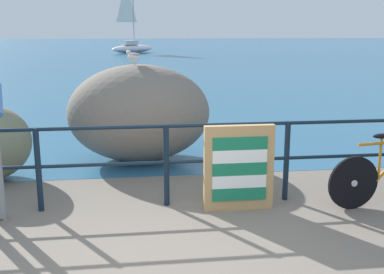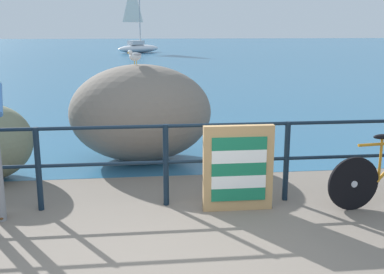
% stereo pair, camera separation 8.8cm
% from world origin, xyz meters
% --- Properties ---
extents(ground_plane, '(120.00, 120.00, 0.10)m').
position_xyz_m(ground_plane, '(0.00, 20.00, -0.05)').
color(ground_plane, '#6B6056').
extents(sea_surface, '(120.00, 90.00, 0.01)m').
position_xyz_m(sea_surface, '(0.00, 47.80, 0.00)').
color(sea_surface, '#285B7F').
rests_on(sea_surface, ground_plane).
extents(promenade_railing, '(9.17, 0.07, 1.02)m').
position_xyz_m(promenade_railing, '(-0.00, 1.63, 0.64)').
color(promenade_railing, black).
rests_on(promenade_railing, ground_plane).
extents(folded_deckchair_stack, '(0.84, 0.10, 1.04)m').
position_xyz_m(folded_deckchair_stack, '(0.85, 1.38, 0.52)').
color(folded_deckchair_stack, tan).
rests_on(folded_deckchair_stack, ground_plane).
extents(breakwater_boulder_main, '(2.31, 1.82, 1.58)m').
position_xyz_m(breakwater_boulder_main, '(-0.29, 3.75, 0.79)').
color(breakwater_boulder_main, slate).
rests_on(breakwater_boulder_main, ground).
extents(seagull, '(0.27, 0.30, 0.23)m').
position_xyz_m(seagull, '(-0.35, 3.67, 1.72)').
color(seagull, gold).
rests_on(seagull, breakwater_boulder_main).
extents(sailboat, '(4.20, 3.83, 6.16)m').
position_xyz_m(sailboat, '(-0.30, 37.94, 0.71)').
color(sailboat, white).
rests_on(sailboat, sea_surface).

